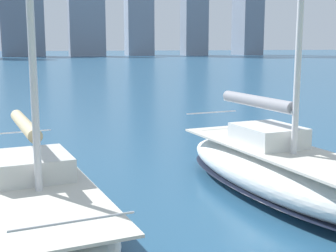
# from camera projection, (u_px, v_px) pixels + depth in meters

# --- Properties ---
(sailboat_grey) EXTENTS (3.43, 8.62, 13.11)m
(sailboat_grey) POSITION_uv_depth(u_px,v_px,m) (277.00, 168.00, 12.79)
(sailboat_grey) COLOR white
(sailboat_grey) RESTS_ON ground
(sailboat_tan) EXTENTS (4.04, 9.09, 9.31)m
(sailboat_tan) POSITION_uv_depth(u_px,v_px,m) (35.00, 198.00, 10.91)
(sailboat_tan) COLOR white
(sailboat_tan) RESTS_ON ground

